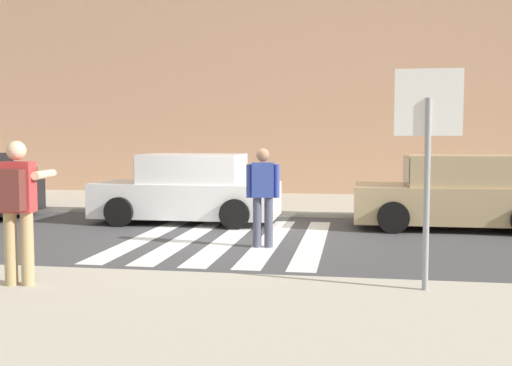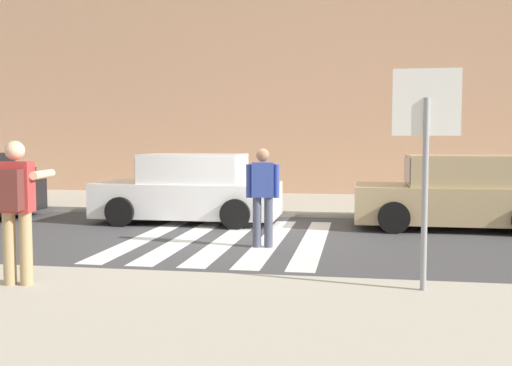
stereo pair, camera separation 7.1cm
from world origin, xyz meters
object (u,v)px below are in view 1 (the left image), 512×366
stop_sign (428,130)px  photographer_with_backpack (17,200)px  parked_car_tan (455,194)px  pedestrian_crossing (263,192)px  parked_car_white (189,191)px

stop_sign → photographer_with_backpack: bearing=-173.0°
photographer_with_backpack → parked_car_tan: (6.04, 6.55, -0.44)m
photographer_with_backpack → pedestrian_crossing: 4.43m
photographer_with_backpack → parked_car_white: photographer_with_backpack is taller
stop_sign → parked_car_tan: bearing=77.9°
pedestrian_crossing → parked_car_white: bearing=126.9°
parked_car_white → parked_car_tan: bearing=-0.0°
photographer_with_backpack → parked_car_tan: 8.92m
parked_car_white → pedestrian_crossing: bearing=-53.1°
parked_car_white → parked_car_tan: same height
photographer_with_backpack → parked_car_white: 6.57m
photographer_with_backpack → parked_car_white: size_ratio=0.42×
pedestrian_crossing → parked_car_tan: (3.66, 2.82, -0.25)m
parked_car_white → stop_sign: bearing=-53.0°
stop_sign → pedestrian_crossing: 4.07m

